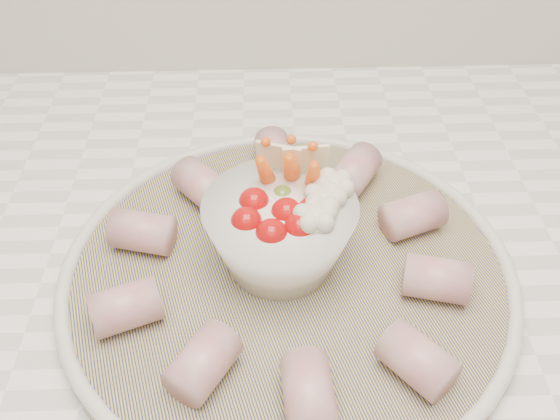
{
  "coord_description": "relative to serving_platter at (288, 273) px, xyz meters",
  "views": [
    {
      "loc": [
        -0.03,
        1.04,
        1.32
      ],
      "look_at": [
        -0.02,
        1.4,
        0.99
      ],
      "focal_mm": 40.0,
      "sensor_mm": 36.0,
      "label": 1
    }
  ],
  "objects": [
    {
      "name": "veggie_bowl",
      "position": [
        -0.0,
        0.01,
        0.04
      ],
      "size": [
        0.12,
        0.12,
        0.1
      ],
      "color": "white",
      "rests_on": "serving_platter"
    },
    {
      "name": "serving_platter",
      "position": [
        0.0,
        0.0,
        0.0
      ],
      "size": [
        0.47,
        0.47,
        0.02
      ],
      "color": "navy",
      "rests_on": "kitchen_counter"
    },
    {
      "name": "cured_meat_rolls",
      "position": [
        -0.0,
        -0.0,
        0.02
      ],
      "size": [
        0.3,
        0.31,
        0.03
      ],
      "color": "#A94D5D",
      "rests_on": "serving_platter"
    }
  ]
}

